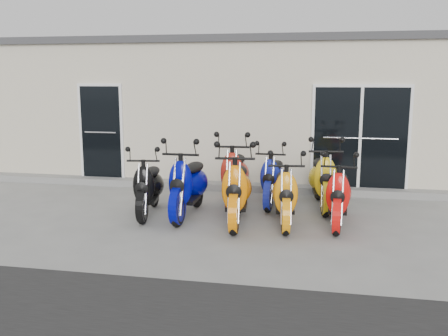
{
  "coord_description": "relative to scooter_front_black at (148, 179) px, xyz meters",
  "views": [
    {
      "loc": [
        1.79,
        -8.56,
        2.47
      ],
      "look_at": [
        0.0,
        0.6,
        0.75
      ],
      "focal_mm": 40.0,
      "sensor_mm": 36.0,
      "label": 1
    }
  ],
  "objects": [
    {
      "name": "scooter_front_orange_b",
      "position": [
        2.45,
        -0.14,
        0.01
      ],
      "size": [
        0.85,
        1.87,
        1.34
      ],
      "primitive_type": null,
      "rotation": [
        0.0,
        0.0,
        0.11
      ],
      "color": "orange",
      "rests_on": "ground"
    },
    {
      "name": "ground",
      "position": [
        1.22,
        0.24,
        -0.65
      ],
      "size": [
        80.0,
        80.0,
        0.0
      ],
      "primitive_type": "plane",
      "color": "gray",
      "rests_on": "ground"
    },
    {
      "name": "scooter_front_red",
      "position": [
        3.33,
        -0.01,
        0.01
      ],
      "size": [
        0.75,
        1.82,
        1.32
      ],
      "primitive_type": null,
      "rotation": [
        0.0,
        0.0,
        -0.06
      ],
      "color": "red",
      "rests_on": "ground"
    },
    {
      "name": "scooter_back_red",
      "position": [
        1.4,
        1.04,
        0.09
      ],
      "size": [
        0.85,
        2.05,
        1.48
      ],
      "primitive_type": null,
      "rotation": [
        0.0,
        0.0,
        0.06
      ],
      "color": "red",
      "rests_on": "ground"
    },
    {
      "name": "door_right",
      "position": [
        3.82,
        2.41,
        0.61
      ],
      "size": [
        2.02,
        0.08,
        2.22
      ],
      "primitive_type": "cube",
      "color": "black",
      "rests_on": "front_step"
    },
    {
      "name": "front_step",
      "position": [
        1.22,
        2.26,
        -0.58
      ],
      "size": [
        14.0,
        0.4,
        0.15
      ],
      "primitive_type": "cube",
      "color": "gray",
      "rests_on": "ground"
    },
    {
      "name": "roof_cap",
      "position": [
        1.22,
        5.44,
        2.63
      ],
      "size": [
        14.2,
        6.2,
        0.16
      ],
      "primitive_type": "cube",
      "color": "#3F3F42",
      "rests_on": "building"
    },
    {
      "name": "scooter_back_blue",
      "position": [
        2.13,
        1.16,
        -0.0
      ],
      "size": [
        0.72,
        1.79,
        1.31
      ],
      "primitive_type": null,
      "rotation": [
        0.0,
        0.0,
        -0.04
      ],
      "color": "navy",
      "rests_on": "ground"
    },
    {
      "name": "scooter_front_blue",
      "position": [
        0.73,
        0.05,
        0.08
      ],
      "size": [
        0.74,
        1.99,
        1.47
      ],
      "primitive_type": null,
      "rotation": [
        0.0,
        0.0,
        -0.01
      ],
      "color": "#010584",
      "rests_on": "ground"
    },
    {
      "name": "building",
      "position": [
        1.22,
        5.44,
        0.95
      ],
      "size": [
        14.0,
        6.0,
        3.2
      ],
      "primitive_type": "cube",
      "color": "beige",
      "rests_on": "ground"
    },
    {
      "name": "scooter_front_orange_a",
      "position": [
        1.65,
        -0.21,
        0.08
      ],
      "size": [
        0.92,
        2.06,
        1.47
      ],
      "primitive_type": null,
      "rotation": [
        0.0,
        0.0,
        0.1
      ],
      "color": "orange",
      "rests_on": "ground"
    },
    {
      "name": "door_left",
      "position": [
        -1.98,
        2.41,
        0.61
      ],
      "size": [
        1.07,
        0.08,
        2.22
      ],
      "primitive_type": "cube",
      "color": "black",
      "rests_on": "front_step"
    },
    {
      "name": "scooter_back_yellow",
      "position": [
        3.07,
        1.08,
        0.06
      ],
      "size": [
        0.89,
        1.99,
        1.42
      ],
      "primitive_type": null,
      "rotation": [
        0.0,
        0.0,
        0.1
      ],
      "color": "gold",
      "rests_on": "ground"
    },
    {
      "name": "scooter_front_black",
      "position": [
        0.0,
        0.0,
        0.0
      ],
      "size": [
        0.91,
        1.85,
        1.31
      ],
      "primitive_type": null,
      "rotation": [
        0.0,
        0.0,
        0.15
      ],
      "color": "black",
      "rests_on": "ground"
    }
  ]
}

